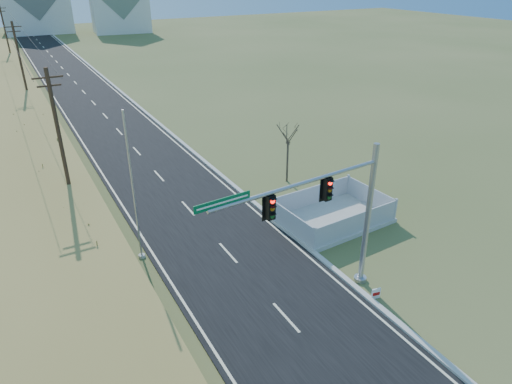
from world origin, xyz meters
name	(u,v)px	position (x,y,z in m)	size (l,w,h in m)	color
ground	(264,294)	(0.00, 0.00, 0.00)	(260.00, 260.00, 0.00)	#4A572A
road	(78,86)	(0.00, 50.00, 0.03)	(8.00, 180.00, 0.06)	black
curb	(109,82)	(4.15, 50.00, 0.09)	(0.30, 180.00, 0.18)	#B2AFA8
utility_pole_near	(59,136)	(-6.50, 15.00, 4.68)	(1.80, 0.26, 9.00)	#422D1E
utility_pole_mid	(20,61)	(-6.50, 45.00, 4.68)	(1.80, 0.26, 9.00)	#422D1E
utility_pole_far	(5,32)	(-6.50, 75.00, 4.68)	(1.80, 0.26, 9.00)	#422D1E
condo_ne	(119,2)	(20.00, 104.00, 6.84)	(14.12, 10.51, 16.52)	white
traffic_signal_mast	(340,212)	(2.95, -1.61, 4.54)	(9.30, 1.07, 7.42)	#9EA0A5
fence_enclosure	(332,217)	(7.31, 4.07, 0.30)	(6.95, 4.95, 1.54)	#B7B5AD
open_sign	(376,294)	(4.50, -2.95, 0.31)	(0.47, 0.14, 0.59)	white
flagpole	(135,204)	(-4.30, 6.02, 3.33)	(0.38, 0.38, 8.35)	#B7B5AD
bare_tree	(288,132)	(8.07, 10.52, 3.82)	(1.79, 1.79, 4.74)	#4C3F33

